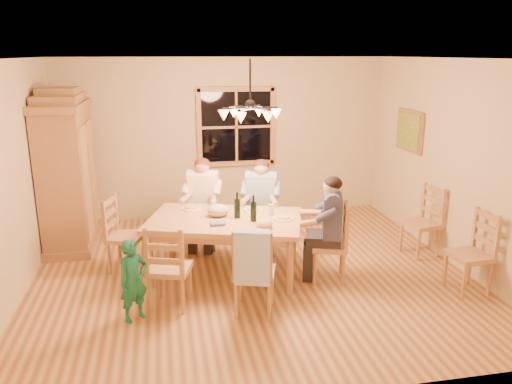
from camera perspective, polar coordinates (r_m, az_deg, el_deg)
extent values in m
plane|color=brown|center=(6.58, -0.60, -9.19)|extent=(5.50, 5.50, 0.00)
cube|color=white|center=(5.98, -0.68, 15.02)|extent=(5.50, 5.00, 0.02)
cube|color=beige|center=(8.56, -3.62, 6.11)|extent=(5.50, 0.02, 2.70)
cube|color=beige|center=(6.28, -26.16, 1.00)|extent=(0.02, 5.00, 2.70)
cube|color=beige|center=(7.15, 21.65, 3.11)|extent=(0.02, 5.00, 2.70)
cube|color=black|center=(8.54, -2.28, 7.46)|extent=(1.20, 0.03, 1.20)
cube|color=#A57B48|center=(8.52, -2.26, 7.44)|extent=(1.30, 0.06, 1.30)
cube|color=olive|center=(8.11, 17.18, 6.69)|extent=(0.04, 0.78, 0.64)
cube|color=#1E6B2D|center=(8.09, 16.99, 6.70)|extent=(0.02, 0.68, 0.54)
cylinder|color=black|center=(5.98, -0.67, 12.49)|extent=(0.02, 0.02, 0.53)
sphere|color=black|center=(6.00, -0.66, 9.96)|extent=(0.12, 0.12, 0.12)
cylinder|color=black|center=(6.04, 0.85, 9.61)|extent=(0.34, 0.02, 0.02)
cone|color=#FFB259|center=(6.08, 2.34, 8.88)|extent=(0.13, 0.13, 0.12)
cylinder|color=black|center=(6.16, -0.15, 9.73)|extent=(0.19, 0.31, 0.02)
cone|color=#FFB259|center=(6.32, 0.34, 9.15)|extent=(0.13, 0.13, 0.12)
cylinder|color=black|center=(6.13, -1.64, 9.70)|extent=(0.19, 0.31, 0.02)
cone|color=#FFB259|center=(6.26, -2.57, 9.08)|extent=(0.13, 0.13, 0.12)
cylinder|color=black|center=(5.98, -2.19, 9.54)|extent=(0.34, 0.02, 0.02)
cone|color=#FFB259|center=(5.97, -3.72, 8.74)|extent=(0.13, 0.13, 0.12)
cylinder|color=black|center=(5.86, -1.20, 9.42)|extent=(0.19, 0.31, 0.02)
cone|color=#FFB259|center=(5.72, -1.76, 8.46)|extent=(0.13, 0.13, 0.12)
cylinder|color=black|center=(5.89, 0.36, 9.46)|extent=(0.19, 0.31, 0.02)
cone|color=#FFB259|center=(5.78, 1.41, 8.54)|extent=(0.13, 0.13, 0.12)
cube|color=olive|center=(7.73, -20.77, 1.41)|extent=(0.60, 1.30, 2.00)
cube|color=olive|center=(7.56, -21.54, 9.15)|extent=(0.66, 1.40, 0.10)
cube|color=olive|center=(7.55, -21.62, 9.90)|extent=(0.58, 1.00, 0.12)
cube|color=olive|center=(7.54, -21.69, 10.65)|extent=(0.52, 0.55, 0.10)
cube|color=#A57B48|center=(7.36, -18.81, 0.93)|extent=(0.03, 0.55, 1.60)
cube|color=#A57B48|center=(8.00, -18.21, 2.11)|extent=(0.03, 0.55, 1.60)
cube|color=olive|center=(8.00, -20.12, -5.12)|extent=(0.66, 1.40, 0.12)
cube|color=tan|center=(6.29, -3.57, -3.27)|extent=(2.14, 1.66, 0.06)
cube|color=#A57B48|center=(6.31, -3.56, -3.95)|extent=(1.96, 1.47, 0.10)
cylinder|color=#A57B48|center=(6.19, -12.07, -7.68)|extent=(0.09, 0.09, 0.70)
cylinder|color=#A57B48|center=(5.90, 3.90, -8.55)|extent=(0.09, 0.09, 0.70)
cylinder|color=#A57B48|center=(7.04, -9.67, -4.66)|extent=(0.09, 0.09, 0.70)
cylinder|color=#A57B48|center=(6.78, 4.25, -5.25)|extent=(0.09, 0.09, 0.70)
cube|color=#A57B48|center=(7.29, -6.01, -2.95)|extent=(0.54, 0.53, 0.06)
cube|color=#A57B48|center=(7.21, -6.08, -0.91)|extent=(0.38, 0.16, 0.54)
cube|color=#A57B48|center=(7.17, 0.57, -3.20)|extent=(0.54, 0.53, 0.06)
cube|color=#A57B48|center=(7.09, 0.58, -1.13)|extent=(0.38, 0.16, 0.54)
cube|color=#A57B48|center=(5.68, -9.81, -8.64)|extent=(0.54, 0.53, 0.06)
cube|color=#A57B48|center=(5.58, -9.94, -6.11)|extent=(0.38, 0.16, 0.54)
cube|color=#A57B48|center=(5.51, -0.19, -9.20)|extent=(0.54, 0.53, 0.06)
cube|color=#A57B48|center=(5.40, -0.20, -6.60)|extent=(0.38, 0.16, 0.54)
cube|color=#A57B48|center=(6.72, -14.66, -5.03)|extent=(0.53, 0.54, 0.06)
cube|color=#A57B48|center=(6.63, -14.82, -2.85)|extent=(0.16, 0.38, 0.54)
cube|color=#A57B48|center=(6.31, 8.38, -6.07)|extent=(0.53, 0.54, 0.06)
cube|color=#A57B48|center=(6.21, 8.47, -3.75)|extent=(0.16, 0.38, 0.54)
cube|color=#FAF0C1|center=(7.18, -6.10, 0.00)|extent=(0.45, 0.33, 0.52)
cube|color=#262328|center=(7.27, -6.03, -2.35)|extent=(0.49, 0.51, 0.14)
sphere|color=tan|center=(7.09, -6.19, 2.96)|extent=(0.21, 0.21, 0.21)
ellipsoid|color=#592614|center=(7.08, -6.20, 3.20)|extent=(0.22, 0.22, 0.17)
cube|color=teal|center=(7.05, 0.58, -0.20)|extent=(0.45, 0.33, 0.52)
cube|color=#262328|center=(7.14, 0.57, -2.59)|extent=(0.49, 0.51, 0.14)
sphere|color=tan|center=(6.96, 0.59, 2.82)|extent=(0.21, 0.21, 0.21)
ellipsoid|color=#381E11|center=(6.95, 0.59, 3.06)|extent=(0.22, 0.22, 0.17)
cube|color=#3B435F|center=(6.17, 8.52, -2.70)|extent=(0.33, 0.45, 0.52)
cube|color=#262328|center=(6.28, 8.41, -5.39)|extent=(0.51, 0.49, 0.14)
sphere|color=tan|center=(6.07, 8.66, 0.71)|extent=(0.21, 0.21, 0.21)
ellipsoid|color=black|center=(6.06, 8.67, 0.98)|extent=(0.22, 0.22, 0.17)
cube|color=#A7C3E3|center=(5.23, -0.43, -7.59)|extent=(0.39, 0.21, 0.58)
cylinder|color=black|center=(6.24, -2.16, -1.52)|extent=(0.08, 0.08, 0.33)
cylinder|color=black|center=(6.11, -0.30, -1.87)|extent=(0.08, 0.08, 0.33)
cylinder|color=white|center=(6.68, -7.34, -1.87)|extent=(0.26, 0.26, 0.02)
cylinder|color=white|center=(6.56, -0.30, -2.06)|extent=(0.26, 0.26, 0.02)
cylinder|color=white|center=(6.24, 3.14, -3.02)|extent=(0.26, 0.26, 0.02)
cylinder|color=silver|center=(6.56, -4.98, -1.56)|extent=(0.06, 0.06, 0.14)
cylinder|color=silver|center=(6.38, 1.68, -2.02)|extent=(0.06, 0.06, 0.14)
ellipsoid|color=#D0B68A|center=(5.92, 0.94, -3.60)|extent=(0.20, 0.20, 0.11)
cube|color=slate|center=(6.05, -4.39, -3.60)|extent=(0.21, 0.19, 0.03)
ellipsoid|color=#C2AE8C|center=(6.34, -4.34, -2.11)|extent=(0.28, 0.22, 0.15)
imported|color=#1B7B5F|center=(5.49, -13.86, -9.78)|extent=(0.39, 0.37, 0.90)
cube|color=#A57B48|center=(6.45, 23.18, -6.71)|extent=(0.45, 0.46, 0.06)
cube|color=#A57B48|center=(6.36, 23.43, -4.45)|extent=(0.07, 0.38, 0.54)
cube|color=#A57B48|center=(7.36, 18.29, -3.50)|extent=(0.51, 0.52, 0.06)
cube|color=#A57B48|center=(7.28, 18.47, -1.49)|extent=(0.13, 0.38, 0.54)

